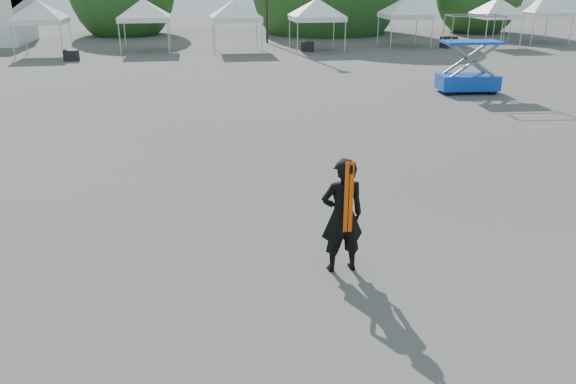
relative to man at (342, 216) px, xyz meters
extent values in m
plane|color=#474442|center=(0.03, 2.17, -1.03)|extent=(120.00, 120.00, 0.00)
cylinder|color=#382314|center=(-7.97, 42.17, 0.10)|extent=(0.36, 0.36, 2.27)
cylinder|color=#382314|center=(9.03, 41.17, 0.37)|extent=(0.36, 0.36, 2.80)
cylinder|color=#382314|center=(22.03, 39.17, 0.02)|extent=(0.36, 0.36, 2.10)
cylinder|color=silver|center=(-13.12, 28.39, -0.03)|extent=(0.06, 0.06, 2.00)
cylinder|color=silver|center=(-10.30, 28.39, -0.03)|extent=(0.06, 0.06, 2.00)
cylinder|color=silver|center=(-13.12, 31.21, -0.03)|extent=(0.06, 0.06, 2.00)
cylinder|color=silver|center=(-10.30, 31.21, -0.03)|extent=(0.06, 0.06, 2.00)
cube|color=white|center=(-11.71, 29.80, 1.05)|extent=(3.02, 3.02, 0.30)
pyramid|color=white|center=(-11.71, 29.80, 2.30)|extent=(4.27, 4.27, 1.10)
cylinder|color=silver|center=(-6.95, 29.15, -0.03)|extent=(0.06, 0.06, 2.00)
cylinder|color=silver|center=(-3.94, 29.15, -0.03)|extent=(0.06, 0.06, 2.00)
cylinder|color=silver|center=(-6.95, 32.16, -0.03)|extent=(0.06, 0.06, 2.00)
cylinder|color=silver|center=(-3.94, 32.16, -0.03)|extent=(0.06, 0.06, 2.00)
cube|color=white|center=(-5.45, 30.66, 1.05)|extent=(3.21, 3.21, 0.30)
cylinder|color=silver|center=(-1.04, 28.17, -0.03)|extent=(0.06, 0.06, 2.00)
cylinder|color=silver|center=(1.94, 28.17, -0.03)|extent=(0.06, 0.06, 2.00)
cylinder|color=silver|center=(-1.04, 31.16, -0.03)|extent=(0.06, 0.06, 2.00)
cylinder|color=silver|center=(1.94, 31.16, -0.03)|extent=(0.06, 0.06, 2.00)
cube|color=white|center=(0.45, 29.66, 1.05)|extent=(3.19, 3.19, 0.30)
cylinder|color=silver|center=(4.19, 27.81, -0.03)|extent=(0.06, 0.06, 2.00)
cylinder|color=silver|center=(7.32, 27.81, -0.03)|extent=(0.06, 0.06, 2.00)
cylinder|color=silver|center=(4.19, 30.94, -0.03)|extent=(0.06, 0.06, 2.00)
cylinder|color=silver|center=(7.32, 30.94, -0.03)|extent=(0.06, 0.06, 2.00)
cube|color=white|center=(5.76, 29.38, 1.05)|extent=(3.33, 3.33, 0.30)
cylinder|color=silver|center=(10.81, 28.94, -0.03)|extent=(0.06, 0.06, 2.00)
cylinder|color=silver|center=(13.71, 28.94, -0.03)|extent=(0.06, 0.06, 2.00)
cylinder|color=silver|center=(10.81, 31.84, -0.03)|extent=(0.06, 0.06, 2.00)
cylinder|color=silver|center=(13.71, 31.84, -0.03)|extent=(0.06, 0.06, 2.00)
cube|color=white|center=(12.26, 30.39, 1.05)|extent=(3.10, 3.10, 0.30)
cylinder|color=silver|center=(17.14, 27.97, -0.03)|extent=(0.06, 0.06, 2.00)
cylinder|color=silver|center=(19.72, 27.97, -0.03)|extent=(0.06, 0.06, 2.00)
cylinder|color=silver|center=(17.14, 30.56, -0.03)|extent=(0.06, 0.06, 2.00)
cylinder|color=silver|center=(19.72, 30.56, -0.03)|extent=(0.06, 0.06, 2.00)
cube|color=white|center=(18.43, 29.27, 1.05)|extent=(2.79, 2.79, 0.30)
cylinder|color=silver|center=(21.48, 29.51, -0.03)|extent=(0.06, 0.06, 2.00)
cylinder|color=silver|center=(24.50, 29.51, -0.03)|extent=(0.06, 0.06, 2.00)
cylinder|color=silver|center=(21.48, 32.53, -0.03)|extent=(0.06, 0.06, 2.00)
cylinder|color=silver|center=(24.50, 32.53, -0.03)|extent=(0.06, 0.06, 2.00)
cube|color=white|center=(22.99, 31.02, 1.05)|extent=(3.21, 3.21, 0.30)
imported|color=black|center=(0.00, 0.00, 0.00)|extent=(0.78, 0.54, 2.06)
cube|color=#EB4904|center=(0.00, -0.20, 0.41)|extent=(0.16, 0.03, 1.24)
cube|color=#0D26B1|center=(9.28, 14.33, -0.56)|extent=(2.61, 1.47, 0.63)
cube|color=#0D26B1|center=(9.28, 14.33, 1.11)|extent=(2.51, 1.41, 0.10)
cylinder|color=black|center=(8.29, 13.89, -0.85)|extent=(0.39, 0.19, 0.38)
cylinder|color=black|center=(10.17, 13.72, -0.85)|extent=(0.39, 0.19, 0.38)
cylinder|color=black|center=(8.38, 14.93, -0.85)|extent=(0.39, 0.19, 0.38)
cylinder|color=black|center=(10.26, 14.76, -0.85)|extent=(0.39, 0.19, 0.38)
cube|color=black|center=(-9.58, 27.06, -0.72)|extent=(0.82, 0.65, 0.63)
cube|color=black|center=(5.08, 29.03, -0.73)|extent=(0.95, 0.85, 0.61)
cube|color=black|center=(15.14, 29.29, -0.66)|extent=(1.12, 0.96, 0.75)
camera|label=1|loc=(-2.31, -8.47, 3.86)|focal=35.00mm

